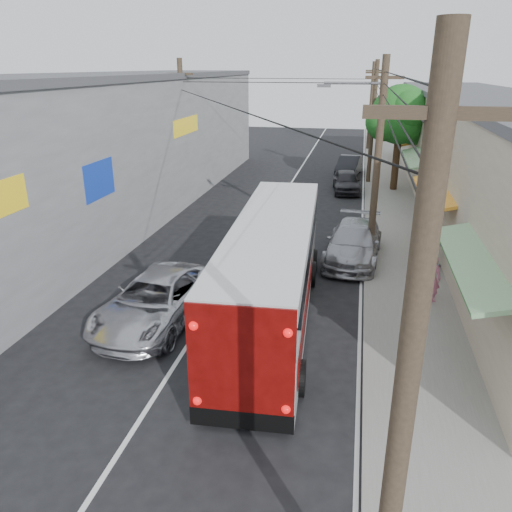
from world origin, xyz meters
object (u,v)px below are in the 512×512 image
at_px(parked_car_mid, 346,181).
at_px(pedestrian_near, 432,278).
at_px(parked_suv, 354,242).
at_px(coach_bus, 273,269).
at_px(parked_car_far, 349,166).
at_px(jeepney, 156,300).
at_px(pedestrian_far, 433,247).

xyz_separation_m(parked_car_mid, pedestrian_near, (3.37, -15.83, 0.26)).
relative_size(parked_car_mid, pedestrian_near, 2.44).
relative_size(parked_suv, pedestrian_near, 3.16).
bearing_deg(coach_bus, parked_suv, 63.91).
bearing_deg(parked_car_far, jeepney, -95.19).
height_order(coach_bus, parked_car_mid, coach_bus).
bearing_deg(jeepney, parked_suv, 53.74).
height_order(jeepney, pedestrian_far, pedestrian_far).
distance_m(parked_car_far, pedestrian_far, 18.19).
relative_size(parked_suv, parked_car_far, 1.22).
bearing_deg(parked_suv, coach_bus, -108.27).
xyz_separation_m(jeepney, parked_car_mid, (5.20, 18.93, -0.07)).
xyz_separation_m(coach_bus, pedestrian_far, (5.50, 5.36, -0.75)).
relative_size(coach_bus, pedestrian_far, 7.12).
distance_m(coach_bus, jeepney, 3.77).
xyz_separation_m(jeepney, parked_suv, (5.93, 6.78, 0.00)).
bearing_deg(parked_car_mid, parked_car_far, 84.05).
xyz_separation_m(parked_car_mid, parked_car_far, (0.00, 5.29, 0.02)).
distance_m(coach_bus, parked_suv, 6.27).
bearing_deg(jeepney, parked_car_far, 82.76).
distance_m(parked_suv, pedestrian_near, 4.54).
bearing_deg(parked_suv, parked_car_far, 97.11).
xyz_separation_m(coach_bus, parked_car_far, (1.70, 23.15, -0.96)).
bearing_deg(jeepney, coach_bus, 21.90).
height_order(parked_car_far, pedestrian_far, pedestrian_far).
height_order(parked_suv, parked_car_mid, parked_suv).
xyz_separation_m(jeepney, parked_car_far, (5.20, 24.22, -0.05)).
bearing_deg(pedestrian_far, pedestrian_near, 92.57).
distance_m(parked_car_mid, pedestrian_near, 16.19).
bearing_deg(parked_car_far, parked_suv, -80.68).
height_order(jeepney, parked_car_mid, jeepney).
bearing_deg(parked_suv, jeepney, -126.41).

